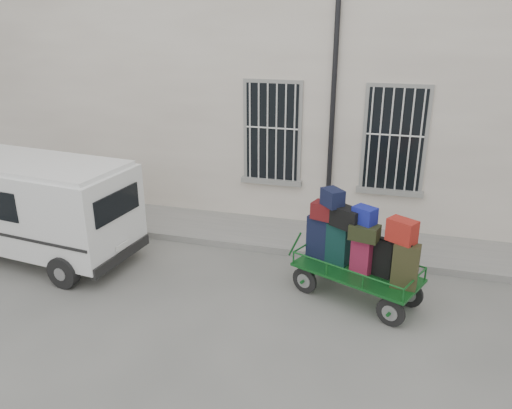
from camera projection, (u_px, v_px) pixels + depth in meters
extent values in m
plane|color=#61615C|center=(253.00, 284.00, 9.38)|extent=(80.00, 80.00, 0.00)
cube|color=beige|center=(310.00, 86.00, 13.27)|extent=(24.00, 5.00, 6.00)
cylinder|color=black|center=(332.00, 112.00, 10.78)|extent=(0.11, 0.11, 5.60)
cube|color=black|center=(272.00, 132.00, 11.37)|extent=(1.20, 0.08, 2.20)
cube|color=gray|center=(272.00, 181.00, 11.76)|extent=(1.45, 0.22, 0.12)
cube|color=black|center=(394.00, 140.00, 10.68)|extent=(1.20, 0.08, 2.20)
cube|color=gray|center=(389.00, 191.00, 11.07)|extent=(1.45, 0.22, 0.12)
cube|color=gray|center=(280.00, 235.00, 11.33)|extent=(24.00, 1.70, 0.15)
cylinder|color=black|center=(305.00, 280.00, 9.04)|extent=(0.47, 0.25, 0.49)
cylinder|color=gray|center=(305.00, 280.00, 9.04)|extent=(0.28, 0.19, 0.27)
cylinder|color=black|center=(326.00, 265.00, 9.58)|extent=(0.47, 0.25, 0.49)
cylinder|color=gray|center=(326.00, 265.00, 9.58)|extent=(0.28, 0.19, 0.27)
cylinder|color=black|center=(390.00, 312.00, 8.06)|extent=(0.47, 0.25, 0.49)
cylinder|color=gray|center=(390.00, 312.00, 8.06)|extent=(0.28, 0.19, 0.27)
cylinder|color=black|center=(409.00, 294.00, 8.60)|extent=(0.47, 0.25, 0.49)
cylinder|color=gray|center=(409.00, 294.00, 8.60)|extent=(0.28, 0.19, 0.27)
cube|color=#14571F|center=(357.00, 272.00, 8.71)|extent=(2.37, 1.75, 0.05)
cylinder|color=#14571F|center=(295.00, 244.00, 9.44)|extent=(0.28, 0.15, 0.55)
cube|color=black|center=(320.00, 236.00, 9.12)|extent=(0.51, 0.43, 0.79)
cube|color=black|center=(321.00, 216.00, 8.97)|extent=(0.22, 0.20, 0.03)
cube|color=#0C2D26|center=(339.00, 243.00, 8.87)|extent=(0.46, 0.39, 0.76)
cube|color=black|center=(340.00, 223.00, 8.73)|extent=(0.19, 0.18, 0.03)
cube|color=maroon|center=(362.00, 255.00, 8.56)|extent=(0.41, 0.35, 0.64)
cube|color=black|center=(364.00, 237.00, 8.44)|extent=(0.17, 0.16, 0.03)
cube|color=black|center=(383.00, 258.00, 8.46)|extent=(0.44, 0.35, 0.66)
cube|color=black|center=(384.00, 239.00, 8.34)|extent=(0.19, 0.16, 0.03)
cube|color=#2A2C16|center=(405.00, 266.00, 8.05)|extent=(0.44, 0.29, 0.76)
cube|color=black|center=(408.00, 244.00, 7.91)|extent=(0.20, 0.17, 0.03)
cube|color=maroon|center=(325.00, 211.00, 8.83)|extent=(0.52, 0.42, 0.30)
cube|color=black|center=(347.00, 218.00, 8.53)|extent=(0.61, 0.54, 0.36)
cube|color=black|center=(365.00, 232.00, 8.32)|extent=(0.54, 0.42, 0.26)
cube|color=maroon|center=(402.00, 231.00, 7.96)|extent=(0.53, 0.47, 0.38)
cube|color=black|center=(333.00, 198.00, 8.59)|extent=(0.46, 0.47, 0.30)
cube|color=navy|center=(365.00, 215.00, 8.31)|extent=(0.45, 0.41, 0.28)
cube|color=white|center=(36.00, 204.00, 10.09)|extent=(4.20, 2.18, 1.65)
cube|color=white|center=(29.00, 163.00, 9.78)|extent=(4.00, 2.02, 0.09)
cube|color=black|center=(117.00, 205.00, 9.27)|extent=(0.18, 1.28, 0.50)
cube|color=black|center=(122.00, 255.00, 9.65)|extent=(0.28, 1.69, 0.20)
cube|color=white|center=(123.00, 246.00, 9.56)|extent=(0.07, 0.39, 0.11)
cylinder|color=black|center=(25.00, 219.00, 11.59)|extent=(0.64, 0.27, 0.62)
cylinder|color=black|center=(64.00, 272.00, 9.19)|extent=(0.64, 0.27, 0.62)
cylinder|color=black|center=(120.00, 237.00, 10.65)|extent=(0.64, 0.27, 0.62)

